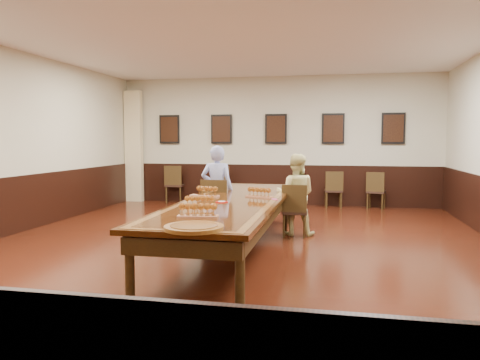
% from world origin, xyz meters
% --- Properties ---
extents(floor, '(8.00, 10.00, 0.02)m').
position_xyz_m(floor, '(0.00, 0.00, -0.01)').
color(floor, black).
rests_on(floor, ground).
extents(ceiling, '(8.00, 10.00, 0.02)m').
position_xyz_m(ceiling, '(0.00, 0.00, 3.21)').
color(ceiling, white).
rests_on(ceiling, floor).
extents(wall_back, '(8.00, 0.02, 3.20)m').
position_xyz_m(wall_back, '(0.00, 5.01, 1.60)').
color(wall_back, beige).
rests_on(wall_back, floor).
extents(chair_man, '(0.48, 0.52, 0.96)m').
position_xyz_m(chair_man, '(-0.54, 1.06, 0.48)').
color(chair_man, black).
rests_on(chair_man, floor).
extents(chair_woman, '(0.42, 0.46, 0.89)m').
position_xyz_m(chair_woman, '(0.82, 1.18, 0.45)').
color(chair_woman, black).
rests_on(chair_woman, floor).
extents(spare_chair_a, '(0.49, 0.53, 0.96)m').
position_xyz_m(spare_chair_a, '(-2.63, 4.84, 0.48)').
color(spare_chair_a, black).
rests_on(spare_chair_a, floor).
extents(spare_chair_b, '(0.49, 0.53, 0.99)m').
position_xyz_m(spare_chair_b, '(-1.31, 4.54, 0.49)').
color(spare_chair_b, black).
rests_on(spare_chair_b, floor).
extents(spare_chair_c, '(0.46, 0.49, 0.88)m').
position_xyz_m(spare_chair_c, '(1.43, 4.68, 0.44)').
color(spare_chair_c, black).
rests_on(spare_chair_c, floor).
extents(spare_chair_d, '(0.50, 0.53, 0.88)m').
position_xyz_m(spare_chair_d, '(2.43, 4.68, 0.44)').
color(spare_chair_d, black).
rests_on(spare_chair_d, floor).
extents(person_man, '(0.59, 0.41, 1.54)m').
position_xyz_m(person_man, '(-0.55, 1.17, 0.77)').
color(person_man, '#4A5CBA').
rests_on(person_man, floor).
extents(person_woman, '(0.69, 0.54, 1.39)m').
position_xyz_m(person_woman, '(0.82, 1.27, 0.70)').
color(person_woman, beige).
rests_on(person_woman, floor).
extents(pink_phone, '(0.11, 0.15, 0.01)m').
position_xyz_m(pink_phone, '(0.60, 0.12, 0.76)').
color(pink_phone, '#CE4482').
rests_on(pink_phone, conference_table).
extents(curtain, '(0.45, 0.18, 2.90)m').
position_xyz_m(curtain, '(-3.75, 4.82, 1.45)').
color(curtain, beige).
rests_on(curtain, floor).
extents(wainscoting, '(8.00, 10.00, 1.00)m').
position_xyz_m(wainscoting, '(0.00, 0.00, 0.50)').
color(wainscoting, black).
rests_on(wainscoting, floor).
extents(conference_table, '(1.40, 5.00, 0.76)m').
position_xyz_m(conference_table, '(0.00, 0.00, 0.61)').
color(conference_table, black).
rests_on(conference_table, floor).
extents(posters, '(6.14, 0.04, 0.74)m').
position_xyz_m(posters, '(0.00, 4.94, 1.90)').
color(posters, black).
rests_on(posters, wall_back).
extents(flight_a, '(0.47, 0.20, 0.17)m').
position_xyz_m(flight_a, '(-0.50, 0.24, 0.83)').
color(flight_a, '#A36444').
rests_on(flight_a, conference_table).
extents(flight_b, '(0.45, 0.29, 0.16)m').
position_xyz_m(flight_b, '(0.34, 0.31, 0.82)').
color(flight_b, '#A36444').
rests_on(flight_b, conference_table).
extents(flight_c, '(0.43, 0.24, 0.15)m').
position_xyz_m(flight_c, '(-0.27, -0.84, 0.82)').
color(flight_c, '#A36444').
rests_on(flight_c, conference_table).
extents(flight_d, '(0.48, 0.21, 0.17)m').
position_xyz_m(flight_d, '(-0.05, -1.66, 0.83)').
color(flight_d, '#A36444').
rests_on(flight_d, conference_table).
extents(red_plate_grp, '(0.18, 0.18, 0.02)m').
position_xyz_m(red_plate_grp, '(-0.09, -0.36, 0.76)').
color(red_plate_grp, '#B0120B').
rests_on(red_plate_grp, conference_table).
extents(carved_platter, '(0.76, 0.76, 0.05)m').
position_xyz_m(carved_platter, '(0.11, -2.32, 0.77)').
color(carved_platter, brown).
rests_on(carved_platter, conference_table).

